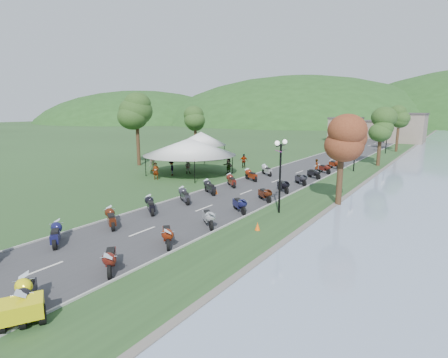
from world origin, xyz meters
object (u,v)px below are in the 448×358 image
Objects in this scene: vendor_tent_main at (190,157)px; pedestrian_c at (172,175)px; yellow_trike at (23,301)px; pedestrian_b at (188,173)px; pedestrian_a at (156,180)px.

pedestrian_c is (-1.35, -1.53, -2.00)m from vendor_tent_main.
pedestrian_b is at bearing -32.16° from yellow_trike.
vendor_tent_main is 2.86m from pedestrian_c.
pedestrian_a is 4.49m from pedestrian_b.
yellow_trike is 0.37× the size of vendor_tent_main.
pedestrian_a is 2.64m from pedestrian_c.
pedestrian_b is at bearing 112.65° from pedestrian_c.
vendor_tent_main is 4.12× the size of pedestrian_b.
pedestrian_a reaches higher than pedestrian_c.
pedestrian_a is at bearing 59.83° from pedestrian_b.
vendor_tent_main is 4.24× the size of pedestrian_c.
vendor_tent_main is 4.73m from pedestrian_a.
yellow_trike is 26.43m from pedestrian_c.
pedestrian_c is at bearing -131.48° from vendor_tent_main.
yellow_trike reaches higher than pedestrian_a.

